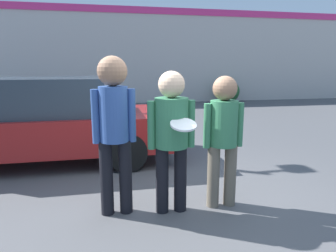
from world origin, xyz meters
The scene contains 7 objects.
ground_plane centered at (0.00, 0.00, 0.00)m, with size 56.00×56.00×0.00m, color #4C4C4F.
storefront_building centered at (0.00, 10.91, 2.21)m, with size 24.00×0.22×4.35m.
person_left centered at (-0.83, 0.00, 1.10)m, with size 0.49×0.33×1.83m.
person_middle_with_frisbee centered at (-0.19, -0.08, 1.00)m, with size 0.55×0.61×1.67m.
person_right centered at (0.46, -0.06, 0.94)m, with size 0.50×0.33×1.61m.
parked_car_near centered at (-2.09, 2.26, 0.76)m, with size 4.69×1.87×1.52m.
shrub centered at (4.81, 10.20, 0.53)m, with size 1.06×1.06×1.06m.
Camera 1 is at (-0.89, -3.36, 1.72)m, focal length 32.00 mm.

